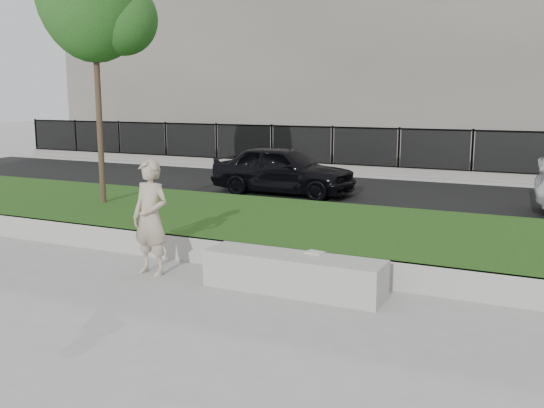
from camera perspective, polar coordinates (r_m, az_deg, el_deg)
The scene contains 11 objects.
ground at distance 8.24m, azimuth -4.85°, elevation -8.14°, with size 90.00×90.00×0.00m, color gray.
grass_bank at distance 10.79m, azimuth 3.23°, elevation -2.61°, with size 34.00×4.00×0.40m, color black.
grass_kerb at distance 9.06m, azimuth -1.53°, elevation -5.10°, with size 34.00×0.08×0.40m, color gray.
street at distance 15.95m, azimuth 10.79°, elevation 0.75°, with size 34.00×7.00×0.04m, color black.
far_pavement at distance 20.29m, azimuth 14.08°, elevation 2.72°, with size 34.00×3.00×0.12m, color gray.
iron_fence at distance 19.26m, azimuth 13.54°, elevation 3.81°, with size 32.00×0.30×1.50m.
building_facade at distance 27.14m, azimuth 17.66°, elevation 14.82°, with size 34.00×10.00×10.00m, color #656059.
stone_bench at distance 8.12m, azimuth 2.02°, elevation -6.54°, with size 2.45×0.61×0.50m, color gray.
man at distance 8.94m, azimuth -11.35°, elevation -1.27°, with size 0.61×0.40×1.68m, color tan.
book at distance 8.14m, azimuth 4.05°, elevation -4.59°, with size 0.23×0.17×0.03m, color beige.
car_dark at distance 15.77m, azimuth 1.07°, elevation 3.24°, with size 1.51×3.76×1.28m, color black.
Camera 1 is at (3.99, -6.73, 2.59)m, focal length 40.00 mm.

